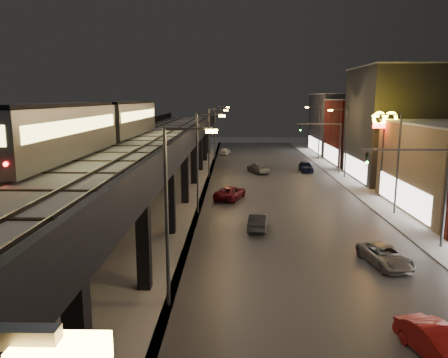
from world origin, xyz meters
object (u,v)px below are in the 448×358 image
object	(u,v)px
car_onc_dark	(385,257)
car_near_white	(258,222)
car_mid_dark	(258,168)
subway_train	(101,123)
car_mid_silver	(230,193)
car_onc_red	(306,167)
car_onc_silver	(438,345)
car_far_white	(225,151)

from	to	relation	value
car_onc_dark	car_near_white	bearing A→B (deg)	124.02
car_onc_dark	car_mid_dark	bearing A→B (deg)	88.84
subway_train	car_mid_silver	xyz separation A→B (m)	(10.68, 7.81, -7.62)
car_onc_red	subway_train	bearing A→B (deg)	-130.72
car_onc_silver	car_mid_dark	bearing A→B (deg)	81.46
car_mid_dark	car_onc_silver	size ratio (longest dim) A/B	1.21
subway_train	car_onc_silver	size ratio (longest dim) A/B	8.72
car_onc_dark	car_onc_red	xyz separation A→B (m)	(0.82, 35.37, 0.10)
subway_train	car_mid_dark	bearing A→B (deg)	59.04
car_mid_silver	car_onc_dark	bearing A→B (deg)	136.45
subway_train	car_mid_silver	bearing A→B (deg)	36.17
car_near_white	car_onc_dark	size ratio (longest dim) A/B	0.89
car_far_white	subway_train	bearing A→B (deg)	88.43
car_onc_red	car_far_white	bearing A→B (deg)	121.85
car_mid_silver	car_onc_dark	xyz separation A→B (m)	(9.78, -17.99, -0.07)
subway_train	car_onc_red	xyz separation A→B (m)	(21.28, 25.19, -7.58)
car_mid_silver	car_near_white	bearing A→B (deg)	120.27
car_onc_silver	car_onc_dark	size ratio (longest dim) A/B	0.90
car_mid_silver	car_onc_silver	bearing A→B (deg)	124.75
car_near_white	car_onc_dark	distance (m)	10.53
car_far_white	car_mid_silver	bearing A→B (deg)	102.55
car_near_white	car_mid_dark	world-z (taller)	car_mid_dark
subway_train	car_mid_silver	size ratio (longest dim) A/B	7.11
car_mid_dark	car_onc_dark	world-z (taller)	car_mid_dark
car_near_white	car_onc_dark	world-z (taller)	car_near_white
car_mid_dark	car_far_white	size ratio (longest dim) A/B	1.27
car_mid_dark	car_far_white	xyz separation A→B (m)	(-5.00, 19.78, -0.06)
car_mid_silver	subway_train	bearing A→B (deg)	54.10
car_onc_silver	car_onc_dark	xyz separation A→B (m)	(1.32, 9.98, -0.04)
car_onc_silver	car_far_white	bearing A→B (deg)	84.01
car_onc_silver	car_onc_red	distance (m)	45.40
car_onc_dark	car_mid_silver	bearing A→B (deg)	107.40
subway_train	car_mid_silver	world-z (taller)	subway_train
car_near_white	car_far_white	distance (m)	46.74
car_near_white	car_onc_red	bearing A→B (deg)	-98.54
car_mid_silver	car_onc_red	xyz separation A→B (m)	(10.60, 17.38, 0.04)
car_near_white	car_mid_dark	bearing A→B (deg)	-85.11
car_mid_silver	car_onc_silver	xyz separation A→B (m)	(8.46, -27.97, -0.02)
car_mid_silver	car_mid_dark	distance (m)	16.69
car_near_white	car_mid_silver	bearing A→B (deg)	-69.67
car_mid_silver	car_onc_red	distance (m)	20.36
car_near_white	car_onc_dark	bearing A→B (deg)	143.13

